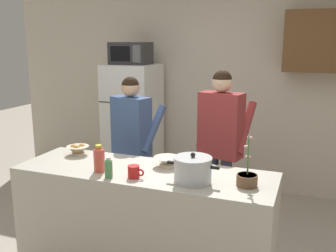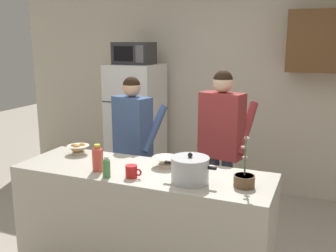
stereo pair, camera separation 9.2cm
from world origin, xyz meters
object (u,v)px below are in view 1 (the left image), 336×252
Objects in this scene: person_near_pot at (132,135)px; bread_bowl at (78,149)px; empty_bowl at (167,161)px; refrigerator at (133,126)px; cooking_pot at (193,169)px; coffee_mug at (134,172)px; person_by_sink at (221,134)px; bottle_mid_counter at (109,168)px; bottle_near_edge at (99,159)px; potted_orchid at (247,178)px; microwave at (131,53)px.

person_near_pot reaches higher than bread_bowl.
person_near_pot is 0.91m from empty_bowl.
refrigerator is 8.01× the size of bread_bowl.
coffee_mug is at bearing -170.58° from cooking_pot.
cooking_pot is 0.41m from empty_bowl.
person_by_sink reaches higher than bottle_mid_counter.
refrigerator is at bearing 147.33° from person_by_sink.
bottle_mid_counter is at bearing -35.70° from bottle_near_edge.
bread_bowl is 1.59m from potted_orchid.
microwave is 3.66× the size of coffee_mug.
potted_orchid is at bearing -8.14° from bread_bowl.
person_near_pot reaches higher than cooking_pot.
coffee_mug is at bearing -109.60° from person_by_sink.
microwave reaches higher than bottle_near_edge.
person_by_sink is 7.48× the size of empty_bowl.
bottle_near_edge is 1.15m from potted_orchid.
cooking_pot is 1.94× the size of bread_bowl.
person_near_pot is at bearing 100.75° from bottle_near_edge.
person_near_pot is 4.00× the size of cooking_pot.
potted_orchid reaches higher than cooking_pot.
bottle_mid_counter is (-0.58, -1.20, -0.04)m from person_by_sink.
coffee_mug reaches higher than empty_bowl.
refrigerator is 12.49× the size of coffee_mug.
bottle_near_edge is at bearing 174.51° from coffee_mug.
person_by_sink is 1.32m from bottle_near_edge.
coffee_mug is at bearing 21.44° from bottle_mid_counter.
empty_bowl is at bearing 68.29° from coffee_mug.
person_near_pot is 0.95× the size of person_by_sink.
refrigerator is at bearing 123.91° from empty_bowl.
refrigerator reaches higher than coffee_mug.
person_by_sink is at bearing 70.40° from coffee_mug.
microwave is at bearing 109.00° from bottle_near_edge.
potted_orchid is (1.57, -0.22, 0.01)m from bread_bowl.
bread_bowl is (-1.15, -0.77, -0.07)m from person_by_sink.
empty_bowl is (0.88, -0.02, -0.01)m from bread_bowl.
empty_bowl is at bearing -55.74° from microwave.
microwave reaches higher than person_near_pot.
person_by_sink is (0.91, 0.14, 0.06)m from person_near_pot.
coffee_mug is (0.50, -0.99, -0.01)m from person_near_pot.
refrigerator is 1.03× the size of person_near_pot.
person_by_sink is at bearing 92.09° from cooking_pot.
person_near_pot is at bearing -64.39° from refrigerator.
empty_bowl is 0.60× the size of potted_orchid.
person_near_pot is at bearing 116.94° from coffee_mug.
coffee_mug is at bearing -63.74° from refrigerator.
coffee_mug is 0.33m from bottle_near_edge.
empty_bowl is (0.64, -0.65, -0.01)m from person_near_pot.
bottle_near_edge is at bearing -38.01° from bread_bowl.
potted_orchid is at bearing 5.23° from bottle_near_edge.
refrigerator is at bearing 111.37° from bottle_mid_counter.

